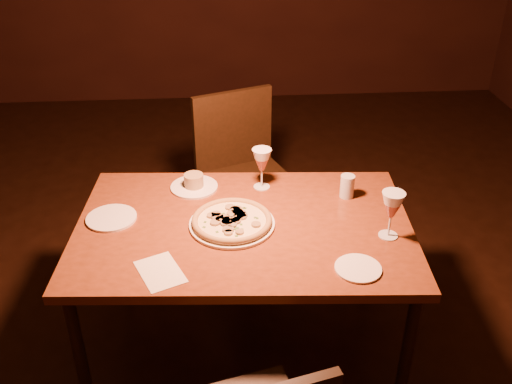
{
  "coord_description": "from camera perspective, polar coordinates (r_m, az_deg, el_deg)",
  "views": [
    {
      "loc": [
        0.19,
        -1.93,
        2.09
      ],
      "look_at": [
        0.34,
        0.12,
        0.88
      ],
      "focal_mm": 40.0,
      "sensor_mm": 36.0,
      "label": 1
    }
  ],
  "objects": [
    {
      "name": "pizza_plate",
      "position": [
        2.39,
        -2.42,
        -2.92
      ],
      "size": [
        0.36,
        0.36,
        0.04
      ],
      "color": "white",
      "rests_on": "dining_table"
    },
    {
      "name": "wine_glass_right",
      "position": [
        2.34,
        13.35,
        -2.23
      ],
      "size": [
        0.09,
        0.09,
        0.2
      ],
      "primitive_type": null,
      "color": "#A55044",
      "rests_on": "dining_table"
    },
    {
      "name": "water_tumbler",
      "position": [
        2.6,
        9.1,
        0.57
      ],
      "size": [
        0.06,
        0.06,
        0.11
      ],
      "primitive_type": "cylinder",
      "color": "silver",
      "rests_on": "dining_table"
    },
    {
      "name": "menu_card",
      "position": [
        2.17,
        -9.56,
        -7.87
      ],
      "size": [
        0.22,
        0.25,
        0.0
      ],
      "primitive_type": "cube",
      "rotation": [
        0.0,
        0.0,
        0.43
      ],
      "color": "silver",
      "rests_on": "dining_table"
    },
    {
      "name": "ramekin_saucer",
      "position": [
        2.67,
        -6.23,
        0.84
      ],
      "size": [
        0.22,
        0.22,
        0.07
      ],
      "color": "white",
      "rests_on": "dining_table"
    },
    {
      "name": "pendant_light",
      "position": [
        2.05,
        -1.52,
        17.58
      ],
      "size": [
        0.12,
        0.12,
        0.12
      ],
      "primitive_type": "sphere",
      "color": "#EF7043",
      "rests_on": "ceiling"
    },
    {
      "name": "dining_table",
      "position": [
        2.44,
        -1.22,
        -4.54
      ],
      "size": [
        1.47,
        1.0,
        0.76
      ],
      "rotation": [
        0.0,
        0.0,
        -0.06
      ],
      "color": "brown",
      "rests_on": "floor"
    },
    {
      "name": "side_plate_left",
      "position": [
        2.51,
        -14.26,
        -2.54
      ],
      "size": [
        0.21,
        0.21,
        0.01
      ],
      "primitive_type": "cylinder",
      "color": "white",
      "rests_on": "dining_table"
    },
    {
      "name": "wine_glass_far",
      "position": [
        2.62,
        0.58,
        2.35
      ],
      "size": [
        0.09,
        0.09,
        0.2
      ],
      "primitive_type": null,
      "color": "#A55044",
      "rests_on": "dining_table"
    },
    {
      "name": "side_plate_near",
      "position": [
        2.19,
        10.17,
        -7.53
      ],
      "size": [
        0.18,
        0.18,
        0.01
      ],
      "primitive_type": "cylinder",
      "color": "white",
      "rests_on": "dining_table"
    },
    {
      "name": "floor",
      "position": [
        2.85,
        -6.94,
        -16.91
      ],
      "size": [
        7.0,
        7.0,
        0.0
      ],
      "primitive_type": "plane",
      "color": "black",
      "rests_on": "ground"
    },
    {
      "name": "chair_far",
      "position": [
        3.23,
        -1.25,
        2.14
      ],
      "size": [
        0.61,
        0.61,
        0.98
      ],
      "rotation": [
        0.0,
        0.0,
        0.37
      ],
      "color": "black",
      "rests_on": "floor"
    }
  ]
}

